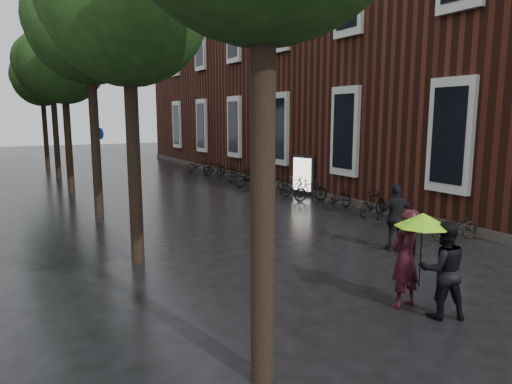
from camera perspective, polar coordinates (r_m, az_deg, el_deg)
ground at (r=8.75m, az=28.86°, el=-15.99°), size 120.00×120.00×0.00m
brick_building at (r=29.30m, az=7.31°, el=14.00°), size 10.20×33.20×12.00m
street_trees at (r=20.31m, az=-21.81°, el=16.51°), size 4.33×34.03×8.91m
person_burgundy at (r=9.10m, az=18.14°, el=-7.90°), size 0.71×0.48×1.91m
person_black at (r=8.90m, az=22.33°, el=-8.95°), size 1.08×1.00×1.78m
lime_umbrella at (r=8.72m, az=20.12°, el=-3.29°), size 0.99×0.99×1.47m
pedestrian_walking at (r=12.81m, az=17.11°, el=-3.10°), size 1.15×0.84×1.82m
parked_bicycles at (r=22.03m, az=2.41°, el=1.17°), size 2.13×20.05×0.96m
ad_lightbox at (r=21.21m, az=6.06°, el=2.11°), size 0.28×1.22×1.84m
lamp_post at (r=16.55m, az=0.34°, el=6.63°), size 0.24×0.24×4.60m
cycle_sign at (r=23.42m, az=-18.92°, el=5.05°), size 0.16×0.56×3.07m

